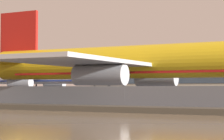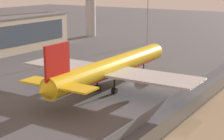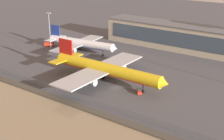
{
  "view_description": "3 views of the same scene",
  "coord_description": "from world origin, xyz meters",
  "px_view_note": "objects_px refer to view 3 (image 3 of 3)",
  "views": [
    {
      "loc": [
        18.48,
        -55.56,
        2.14
      ],
      "look_at": [
        -10.1,
        1.27,
        4.72
      ],
      "focal_mm": 70.0,
      "sensor_mm": 36.0,
      "label": 1
    },
    {
      "loc": [
        -84.94,
        -46.88,
        27.22
      ],
      "look_at": [
        -2.16,
        5.09,
        3.7
      ],
      "focal_mm": 60.0,
      "sensor_mm": 36.0,
      "label": 2
    },
    {
      "loc": [
        63.82,
        -91.12,
        48.86
      ],
      "look_at": [
        -6.66,
        6.8,
        3.92
      ],
      "focal_mm": 50.0,
      "sensor_mm": 36.0,
      "label": 3
    }
  ],
  "objects_px": {
    "ops_van": "(49,44)",
    "apron_light_mast_apron_east": "(50,29)",
    "cargo_jet_yellow": "(104,69)",
    "baggage_tug": "(139,92)",
    "passenger_jet_white": "(80,43)"
  },
  "relations": [
    {
      "from": "ops_van",
      "to": "apron_light_mast_apron_east",
      "type": "xyz_separation_m",
      "value": [
        6.97,
        -5.44,
        10.38
      ]
    },
    {
      "from": "cargo_jet_yellow",
      "to": "baggage_tug",
      "type": "bearing_deg",
      "value": -4.48
    },
    {
      "from": "cargo_jet_yellow",
      "to": "ops_van",
      "type": "xyz_separation_m",
      "value": [
        -56.98,
        23.9,
        -4.39
      ]
    },
    {
      "from": "passenger_jet_white",
      "to": "ops_van",
      "type": "bearing_deg",
      "value": -175.49
    },
    {
      "from": "passenger_jet_white",
      "to": "cargo_jet_yellow",
      "type": "bearing_deg",
      "value": -35.96
    },
    {
      "from": "cargo_jet_yellow",
      "to": "baggage_tug",
      "type": "height_order",
      "value": "cargo_jet_yellow"
    },
    {
      "from": "cargo_jet_yellow",
      "to": "ops_van",
      "type": "height_order",
      "value": "cargo_jet_yellow"
    },
    {
      "from": "baggage_tug",
      "to": "apron_light_mast_apron_east",
      "type": "distance_m",
      "value": 71.12
    },
    {
      "from": "passenger_jet_white",
      "to": "apron_light_mast_apron_east",
      "type": "relative_size",
      "value": 2.1
    },
    {
      "from": "passenger_jet_white",
      "to": "apron_light_mast_apron_east",
      "type": "distance_m",
      "value": 17.69
    },
    {
      "from": "cargo_jet_yellow",
      "to": "baggage_tug",
      "type": "distance_m",
      "value": 18.14
    },
    {
      "from": "cargo_jet_yellow",
      "to": "ops_van",
      "type": "distance_m",
      "value": 61.95
    },
    {
      "from": "passenger_jet_white",
      "to": "ops_van",
      "type": "distance_m",
      "value": 22.05
    },
    {
      "from": "baggage_tug",
      "to": "ops_van",
      "type": "xyz_separation_m",
      "value": [
        -74.41,
        25.26,
        0.47
      ]
    },
    {
      "from": "cargo_jet_yellow",
      "to": "passenger_jet_white",
      "type": "distance_m",
      "value": 43.62
    }
  ]
}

